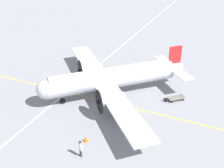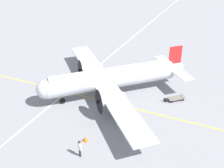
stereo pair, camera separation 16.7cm
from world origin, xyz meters
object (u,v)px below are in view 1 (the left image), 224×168
crew_foreground (80,147)px  traffic_cone (86,139)px  suitcase_near_door (165,100)px  airliner_main (109,78)px  baggage_cart (176,98)px

crew_foreground → traffic_cone: (0.61, -2.00, -0.76)m
crew_foreground → suitcase_near_door: bearing=103.2°
airliner_main → suitcase_near_door: (-6.78, -1.37, -2.15)m
crew_foreground → baggage_cart: size_ratio=0.78×
crew_foreground → baggage_cart: bearing=100.5°
airliner_main → traffic_cone: airliner_main is taller
airliner_main → baggage_cart: airliner_main is taller
crew_foreground → traffic_cone: crew_foreground is taller
airliner_main → traffic_cone: size_ratio=32.84×
traffic_cone → suitcase_near_door: bearing=-116.6°
crew_foreground → baggage_cart: (-5.63, -13.26, -0.77)m
suitcase_near_door → baggage_cart: baggage_cart is taller
crew_foreground → airliner_main: bearing=135.1°
suitcase_near_door → traffic_cone: 11.52m
airliner_main → suitcase_near_door: 7.25m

